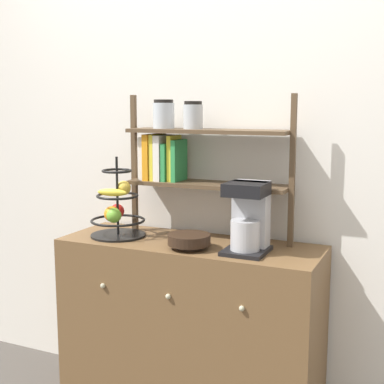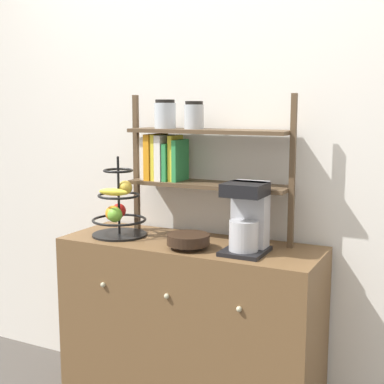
# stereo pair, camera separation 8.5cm
# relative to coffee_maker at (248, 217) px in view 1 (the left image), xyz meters

# --- Properties ---
(wall_back) EXTENTS (7.00, 0.05, 2.60)m
(wall_back) POSITION_rel_coffee_maker_xyz_m (-0.30, 0.30, 0.28)
(wall_back) COLOR silver
(wall_back) RESTS_ON ground_plane
(sideboard) EXTENTS (1.23, 0.45, 0.86)m
(sideboard) POSITION_rel_coffee_maker_xyz_m (-0.30, 0.04, -0.58)
(sideboard) COLOR brown
(sideboard) RESTS_ON ground_plane
(coffee_maker) EXTENTS (0.18, 0.21, 0.31)m
(coffee_maker) POSITION_rel_coffee_maker_xyz_m (0.00, 0.00, 0.00)
(coffee_maker) COLOR black
(coffee_maker) RESTS_ON sideboard
(fruit_stand) EXTENTS (0.27, 0.27, 0.39)m
(fruit_stand) POSITION_rel_coffee_maker_xyz_m (-0.67, 0.00, -0.03)
(fruit_stand) COLOR black
(fruit_stand) RESTS_ON sideboard
(wooden_bowl) EXTENTS (0.19, 0.19, 0.07)m
(wooden_bowl) POSITION_rel_coffee_maker_xyz_m (-0.25, -0.06, -0.11)
(wooden_bowl) COLOR black
(wooden_bowl) RESTS_ON sideboard
(shelf_hutch) EXTENTS (0.83, 0.20, 0.68)m
(shelf_hutch) POSITION_rel_coffee_maker_xyz_m (-0.38, 0.16, 0.26)
(shelf_hutch) COLOR brown
(shelf_hutch) RESTS_ON sideboard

